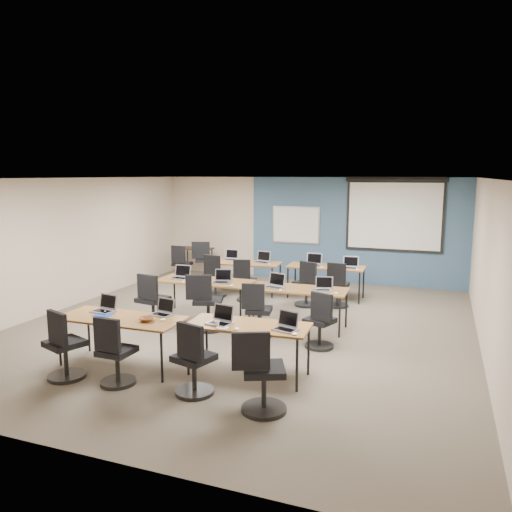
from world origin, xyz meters
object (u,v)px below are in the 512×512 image
at_px(laptop_0, 105,307).
at_px(laptop_9, 263,260).
at_px(training_table_front_right, 248,328).
at_px(task_chair_4, 152,305).
at_px(task_chair_0, 64,351).
at_px(spare_chair_a, 205,264).
at_px(laptop_3, 286,325).
at_px(laptop_11, 350,265).
at_px(laptop_5, 222,279).
at_px(whiteboard, 296,225).
at_px(projector_screen, 394,211).
at_px(task_chair_8, 214,279).
at_px(laptop_7, 323,287).
at_px(laptop_2, 221,319).
at_px(task_chair_1, 115,357).
at_px(task_chair_6, 257,315).
at_px(utility_table, 196,251).
at_px(training_table_front_left, 121,320).
at_px(task_chair_10, 307,288).
at_px(task_chair_5, 206,307).
at_px(laptop_6, 275,284).
at_px(training_table_back_right, 326,268).
at_px(task_chair_2, 193,365).
at_px(training_table_mid_right, 298,291).
at_px(laptop_8, 231,257).
at_px(laptop_10, 313,262).
at_px(laptop_1, 163,311).
at_px(task_chair_11, 337,289).
at_px(spare_chair_b, 181,267).
at_px(training_table_mid_left, 205,282).
at_px(task_chair_9, 245,284).
at_px(task_chair_3, 261,379).
at_px(task_chair_7, 320,325).
at_px(laptop_4, 181,275).
at_px(training_table_back_left, 244,264).

relative_size(laptop_0, laptop_9, 0.95).
distance_m(training_table_front_right, task_chair_4, 2.82).
bearing_deg(task_chair_0, spare_chair_a, 119.21).
distance_m(laptop_3, laptop_11, 4.69).
bearing_deg(laptop_5, whiteboard, 70.70).
distance_m(projector_screen, task_chair_8, 4.70).
bearing_deg(laptop_7, laptop_2, -123.01).
relative_size(task_chair_1, laptop_5, 2.95).
xyz_separation_m(task_chair_6, utility_table, (-3.48, 4.48, 0.26)).
height_order(training_table_front_left, task_chair_10, task_chair_10).
distance_m(task_chair_5, laptop_6, 1.32).
height_order(projector_screen, task_chair_10, projector_screen).
xyz_separation_m(training_table_back_right, utility_table, (-3.97, 1.38, -0.03)).
relative_size(task_chair_8, laptop_9, 2.88).
bearing_deg(task_chair_2, training_table_mid_right, 98.09).
height_order(whiteboard, training_table_back_right, whiteboard).
distance_m(laptop_0, task_chair_5, 1.97).
distance_m(training_table_front_right, laptop_8, 5.29).
distance_m(laptop_10, spare_chair_a, 3.18).
height_order(laptop_1, task_chair_2, task_chair_2).
xyz_separation_m(task_chair_11, spare_chair_b, (-4.32, 1.11, -0.00)).
distance_m(task_chair_6, spare_chair_a, 4.82).
xyz_separation_m(task_chair_1, laptop_9, (0.05, 5.62, 0.40)).
height_order(training_table_mid_left, laptop_3, laptop_3).
bearing_deg(training_table_front_left, laptop_2, 8.10).
relative_size(laptop_6, laptop_9, 1.00).
bearing_deg(task_chair_10, spare_chair_a, 176.29).
bearing_deg(laptop_10, task_chair_9, -141.69).
bearing_deg(laptop_9, task_chair_9, -87.88).
bearing_deg(laptop_10, training_table_front_right, -84.01).
bearing_deg(laptop_11, laptop_7, -95.09).
bearing_deg(task_chair_3, laptop_5, 97.84).
relative_size(laptop_1, task_chair_9, 0.32).
xyz_separation_m(laptop_0, task_chair_7, (2.96, 1.53, -0.40)).
height_order(training_table_back_right, laptop_8, laptop_8).
bearing_deg(laptop_10, task_chair_4, -120.19).
bearing_deg(laptop_2, utility_table, 132.38).
xyz_separation_m(whiteboard, laptop_9, (-0.29, -1.79, -0.66)).
xyz_separation_m(task_chair_1, task_chair_9, (-0.04, 4.76, -0.01)).
relative_size(whiteboard, spare_chair_b, 1.34).
bearing_deg(laptop_9, laptop_10, 11.14).
bearing_deg(whiteboard, laptop_9, -99.03).
bearing_deg(training_table_back_right, laptop_4, -137.97).
bearing_deg(laptop_1, utility_table, 123.35).
bearing_deg(task_chair_3, training_table_front_left, 141.09).
height_order(projector_screen, training_table_mid_right, projector_screen).
bearing_deg(task_chair_4, utility_table, 117.57).
distance_m(laptop_4, spare_chair_b, 3.15).
bearing_deg(laptop_2, task_chair_9, 119.34).
bearing_deg(whiteboard, training_table_back_left, -110.09).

